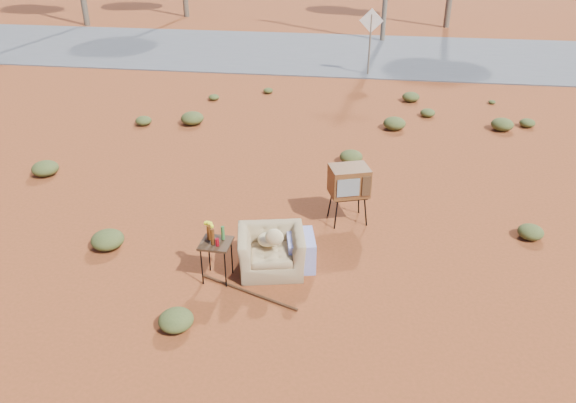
# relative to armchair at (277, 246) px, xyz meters

# --- Properties ---
(ground) EXTENTS (140.00, 140.00, 0.00)m
(ground) POSITION_rel_armchair_xyz_m (-0.28, -0.27, -0.42)
(ground) COLOR brown
(ground) RESTS_ON ground
(highway) EXTENTS (140.00, 7.00, 0.04)m
(highway) POSITION_rel_armchair_xyz_m (-0.28, 14.73, -0.40)
(highway) COLOR #565659
(highway) RESTS_ON ground
(armchair) EXTENTS (1.29, 1.00, 0.89)m
(armchair) POSITION_rel_armchair_xyz_m (0.00, 0.00, 0.00)
(armchair) COLOR #937850
(armchair) RESTS_ON ground
(tv_unit) EXTENTS (0.80, 0.72, 1.08)m
(tv_unit) POSITION_rel_armchair_xyz_m (1.03, 1.67, 0.38)
(tv_unit) COLOR black
(tv_unit) RESTS_ON ground
(side_table) EXTENTS (0.48, 0.48, 0.93)m
(side_table) POSITION_rel_armchair_xyz_m (-0.89, -0.39, 0.26)
(side_table) COLOR #372314
(side_table) RESTS_ON ground
(rusty_bar) EXTENTS (1.58, 0.67, 0.04)m
(rusty_bar) POSITION_rel_armchair_xyz_m (-0.32, -0.72, -0.40)
(rusty_bar) COLOR #452412
(rusty_bar) RESTS_ON ground
(road_sign) EXTENTS (0.78, 0.06, 2.19)m
(road_sign) POSITION_rel_armchair_xyz_m (1.22, 11.73, 1.08)
(road_sign) COLOR brown
(road_sign) RESTS_ON ground
(scrub_patch) EXTENTS (17.49, 8.07, 0.33)m
(scrub_patch) POSITION_rel_armchair_xyz_m (-1.10, 4.14, -0.28)
(scrub_patch) COLOR #464D21
(scrub_patch) RESTS_ON ground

